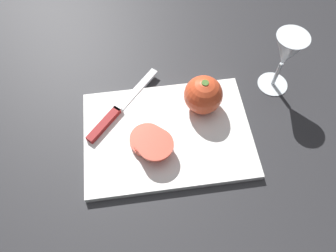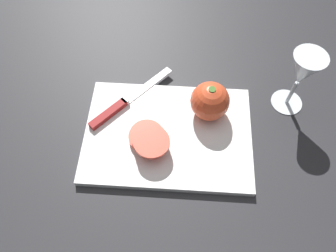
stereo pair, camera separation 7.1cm
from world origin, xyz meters
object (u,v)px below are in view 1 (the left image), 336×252
at_px(whole_tomato, 204,95).
at_px(knife, 111,117).
at_px(tomato_slice_stack_near, 152,142).
at_px(wine_glass, 287,53).

bearing_deg(whole_tomato, knife, -178.12).
distance_m(whole_tomato, tomato_slice_stack_near, 0.16).
bearing_deg(tomato_slice_stack_near, knife, 136.06).
distance_m(wine_glass, tomato_slice_stack_near, 0.36).
bearing_deg(tomato_slice_stack_near, whole_tomato, 34.62).
height_order(wine_glass, whole_tomato, wine_glass).
height_order(whole_tomato, knife, whole_tomato).
bearing_deg(wine_glass, whole_tomato, -165.40).
bearing_deg(whole_tomato, wine_glass, 14.60).
relative_size(wine_glass, tomato_slice_stack_near, 1.48).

